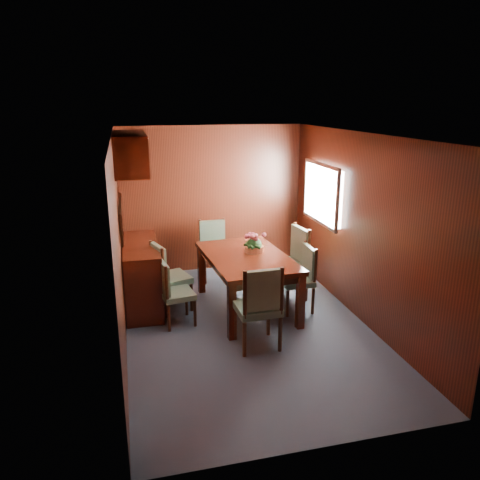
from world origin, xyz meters
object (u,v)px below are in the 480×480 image
object	(u,v)px
sideboard	(142,275)
chair_head	(259,303)
dining_table	(247,263)
chair_right_near	(301,274)
chair_left_near	(172,289)
flower_centerpiece	(254,242)

from	to	relation	value
sideboard	chair_head	world-z (taller)	chair_head
dining_table	chair_right_near	world-z (taller)	chair_right_near
sideboard	chair_head	bearing A→B (deg)	-51.33
dining_table	chair_left_near	bearing A→B (deg)	-172.09
dining_table	flower_centerpiece	xyz separation A→B (m)	(0.14, 0.12, 0.25)
dining_table	chair_left_near	size ratio (longest dim) A/B	2.00
sideboard	flower_centerpiece	size ratio (longest dim) A/B	4.92
dining_table	chair_head	xyz separation A→B (m)	(-0.14, -1.09, -0.10)
chair_head	dining_table	bearing A→B (deg)	80.99
chair_right_near	sideboard	bearing A→B (deg)	73.34
chair_left_near	chair_head	distance (m)	1.25
flower_centerpiece	chair_left_near	bearing A→B (deg)	-163.68
chair_left_near	chair_head	xyz separation A→B (m)	(0.90, -0.87, 0.09)
chair_head	sideboard	bearing A→B (deg)	126.76
chair_left_near	flower_centerpiece	xyz separation A→B (m)	(1.17, 0.34, 0.43)
chair_right_near	chair_head	distance (m)	1.24
chair_left_near	flower_centerpiece	bearing A→B (deg)	96.68
chair_head	flower_centerpiece	world-z (taller)	flower_centerpiece
chair_left_near	flower_centerpiece	size ratio (longest dim) A/B	3.03
sideboard	chair_left_near	world-z (taller)	sideboard
sideboard	chair_right_near	bearing A→B (deg)	-17.48
sideboard	chair_left_near	bearing A→B (deg)	-63.11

